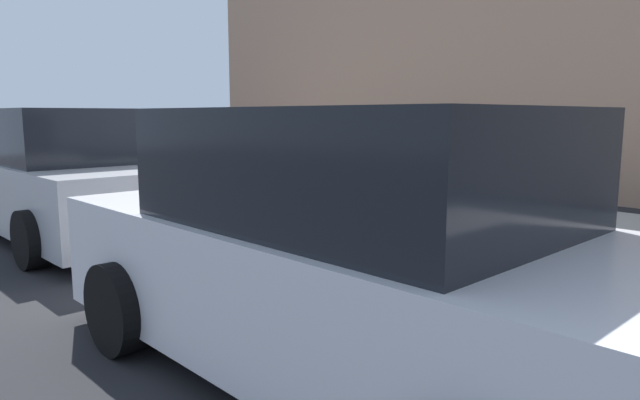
# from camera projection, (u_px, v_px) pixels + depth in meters

# --- Properties ---
(ground_plane) EXTENTS (40.00, 40.00, 0.00)m
(ground_plane) POSITION_uv_depth(u_px,v_px,m) (305.00, 252.00, 6.87)
(ground_plane) COLOR black
(sidewalk_curb) EXTENTS (18.00, 5.00, 0.14)m
(sidewalk_curb) POSITION_uv_depth(u_px,v_px,m) (435.00, 221.00, 8.47)
(sidewalk_curb) COLOR #9E9B93
(sidewalk_curb) RESTS_ON ground_plane
(suitcase_silver_0) EXTENTS (0.41, 0.25, 0.79)m
(suitcase_silver_0) POSITION_uv_depth(u_px,v_px,m) (576.00, 255.00, 4.92)
(suitcase_silver_0) COLOR #9EA0A8
(suitcase_silver_0) RESTS_ON sidewalk_curb
(suitcase_teal_1) EXTENTS (0.38, 0.21, 0.90)m
(suitcase_teal_1) POSITION_uv_depth(u_px,v_px,m) (522.00, 239.00, 5.29)
(suitcase_teal_1) COLOR #0F606B
(suitcase_teal_1) RESTS_ON sidewalk_curb
(suitcase_olive_2) EXTENTS (0.46, 0.20, 0.84)m
(suitcase_olive_2) POSITION_uv_depth(u_px,v_px,m) (470.00, 235.00, 5.68)
(suitcase_olive_2) COLOR #59601E
(suitcase_olive_2) RESTS_ON sidewalk_curb
(suitcase_black_3) EXTENTS (0.48, 0.20, 0.80)m
(suitcase_black_3) POSITION_uv_depth(u_px,v_px,m) (427.00, 220.00, 6.14)
(suitcase_black_3) COLOR black
(suitcase_black_3) RESTS_ON sidewalk_curb
(suitcase_navy_4) EXTENTS (0.41, 0.25, 1.00)m
(suitcase_navy_4) POSITION_uv_depth(u_px,v_px,m) (387.00, 212.00, 6.55)
(suitcase_navy_4) COLOR navy
(suitcase_navy_4) RESTS_ON sidewalk_curb
(suitcase_red_5) EXTENTS (0.45, 0.26, 1.06)m
(suitcase_red_5) POSITION_uv_depth(u_px,v_px,m) (351.00, 208.00, 6.93)
(suitcase_red_5) COLOR red
(suitcase_red_5) RESTS_ON sidewalk_curb
(suitcase_maroon_6) EXTENTS (0.36, 0.25, 0.75)m
(suitcase_maroon_6) POSITION_uv_depth(u_px,v_px,m) (321.00, 205.00, 7.31)
(suitcase_maroon_6) COLOR maroon
(suitcase_maroon_6) RESTS_ON sidewalk_curb
(suitcase_silver_7) EXTENTS (0.49, 0.26, 1.07)m
(suitcase_silver_7) POSITION_uv_depth(u_px,v_px,m) (297.00, 198.00, 7.73)
(suitcase_silver_7) COLOR #9EA0A8
(suitcase_silver_7) RESTS_ON sidewalk_curb
(suitcase_teal_8) EXTENTS (0.45, 0.24, 0.73)m
(suitcase_teal_8) POSITION_uv_depth(u_px,v_px,m) (268.00, 202.00, 8.14)
(suitcase_teal_8) COLOR #0F606B
(suitcase_teal_8) RESTS_ON sidewalk_curb
(suitcase_olive_9) EXTENTS (0.39, 0.19, 1.01)m
(suitcase_olive_9) POSITION_uv_depth(u_px,v_px,m) (250.00, 190.00, 8.56)
(suitcase_olive_9) COLOR #59601E
(suitcase_olive_9) RESTS_ON sidewalk_curb
(fire_hydrant) EXTENTS (0.39, 0.21, 0.77)m
(fire_hydrant) POSITION_uv_depth(u_px,v_px,m) (216.00, 182.00, 9.31)
(fire_hydrant) COLOR #D89E0C
(fire_hydrant) RESTS_ON sidewalk_curb
(bollard_post) EXTENTS (0.16, 0.16, 0.67)m
(bollard_post) POSITION_uv_depth(u_px,v_px,m) (190.00, 184.00, 9.67)
(bollard_post) COLOR brown
(bollard_post) RESTS_ON sidewalk_curb
(parked_car_white_0) EXTENTS (4.59, 2.21, 1.67)m
(parked_car_white_0) POSITION_uv_depth(u_px,v_px,m) (358.00, 257.00, 3.47)
(parked_car_white_0) COLOR silver
(parked_car_white_0) RESTS_ON ground_plane
(parked_car_silver_1) EXTENTS (4.78, 2.21, 1.71)m
(parked_car_silver_1) POSITION_uv_depth(u_px,v_px,m) (65.00, 178.00, 7.67)
(parked_car_silver_1) COLOR #B2B5BA
(parked_car_silver_1) RESTS_ON ground_plane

